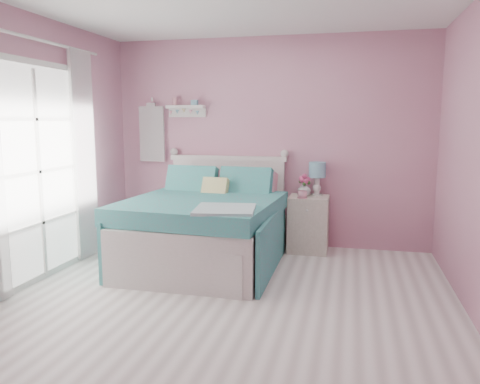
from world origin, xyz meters
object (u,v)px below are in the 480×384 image
at_px(bed, 207,228).
at_px(vase, 304,189).
at_px(teacup, 302,195).
at_px(table_lamp, 317,172).
at_px(nightstand, 308,224).

relative_size(bed, vase, 12.07).
distance_m(bed, teacup, 1.19).
bearing_deg(teacup, vase, 89.23).
bearing_deg(table_lamp, teacup, -119.75).
distance_m(nightstand, teacup, 0.42).
bearing_deg(nightstand, bed, -145.42).
relative_size(bed, table_lamp, 4.93).
distance_m(bed, nightstand, 1.29).
bearing_deg(nightstand, vase, 147.13).
bearing_deg(bed, nightstand, 38.53).
bearing_deg(vase, teacup, -90.77).
height_order(bed, vase, bed).
xyz_separation_m(nightstand, table_lamp, (0.08, 0.10, 0.62)).
distance_m(vase, teacup, 0.20).
relative_size(vase, teacup, 1.48).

